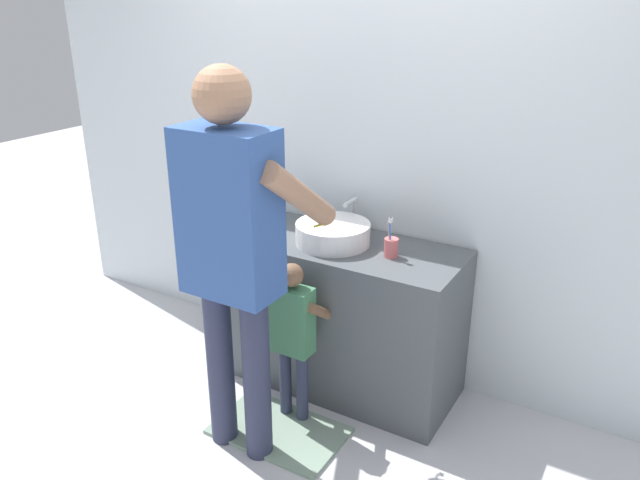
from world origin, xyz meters
TOP-DOWN VIEW (x-y plane):
  - ground_plane at (0.00, 0.00)m, footprint 14.00×14.00m
  - back_wall at (0.00, 0.62)m, footprint 4.40×0.08m
  - vanity_cabinet at (0.00, 0.30)m, footprint 1.35×0.54m
  - sink_basin at (0.00, 0.28)m, footprint 0.39×0.39m
  - faucet at (0.00, 0.51)m, footprint 0.18×0.14m
  - toothbrush_cup at (0.33, 0.27)m, footprint 0.07×0.07m
  - bath_mat at (0.00, -0.25)m, footprint 0.64×0.40m
  - child_toddler at (0.00, -0.10)m, footprint 0.27×0.27m
  - adult_parent at (-0.11, -0.40)m, footprint 0.56×0.58m

SIDE VIEW (x-z plane):
  - ground_plane at x=0.00m, z-range 0.00..0.00m
  - bath_mat at x=0.00m, z-range 0.00..0.02m
  - vanity_cabinet at x=0.00m, z-range 0.00..0.83m
  - child_toddler at x=0.00m, z-range 0.08..0.95m
  - toothbrush_cup at x=0.33m, z-range 0.78..0.99m
  - sink_basin at x=0.00m, z-range 0.83..0.94m
  - faucet at x=0.00m, z-range 0.82..1.01m
  - adult_parent at x=-0.11m, z-range 0.18..1.97m
  - back_wall at x=0.00m, z-range 0.00..2.70m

